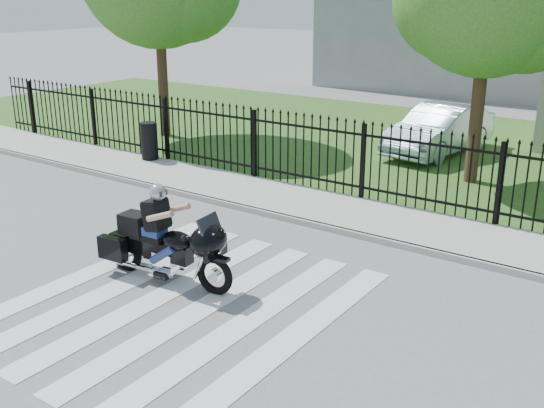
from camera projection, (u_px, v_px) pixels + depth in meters
The scene contains 9 objects.
ground at pixel (180, 303), 9.78m from camera, with size 120.00×120.00×0.00m, color slate.
crosswalk at pixel (180, 303), 9.78m from camera, with size 5.00×5.50×0.01m, color silver, non-canonical shape.
sidewalk at pixel (339, 211), 13.64m from camera, with size 40.00×2.00×0.12m, color #ADAAA3.
curb at pixel (315, 225), 12.87m from camera, with size 40.00×0.12×0.12m, color #ADAAA3.
grass_strip at pixel (454, 150), 19.09m from camera, with size 40.00×12.00×0.02m, color #2D531C.
iron_fence at pixel (363, 164), 14.15m from camera, with size 26.00×0.04×1.80m.
motorcycle_rider at pixel (163, 241), 10.36m from camera, with size 2.55×0.90×1.69m.
parked_car at pixel (439, 130), 18.45m from camera, with size 1.48×4.24×1.40m, color #ABC6D7.
litter_bin at pixel (149, 141), 17.47m from camera, with size 0.45×0.45×1.02m, color black.
Camera 1 is at (6.19, -6.38, 4.58)m, focal length 42.00 mm.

